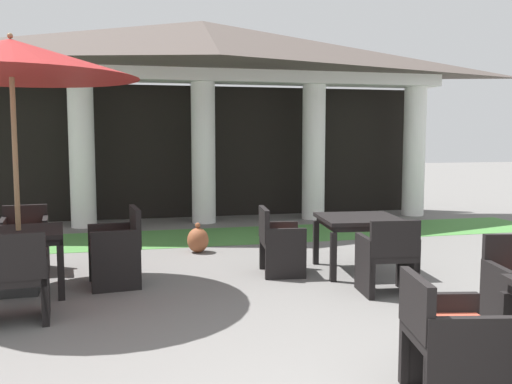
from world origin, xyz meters
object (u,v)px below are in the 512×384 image
at_px(patio_chair_mid_left_west, 279,242).
at_px(patio_chair_near_foreground_east, 117,249).
at_px(patio_umbrella_near_foreground, 11,60).
at_px(patio_chair_mid_right_west, 448,340).
at_px(patio_chair_mid_left_south, 388,258).
at_px(terracotta_urn, 198,240).
at_px(patio_table_near_foreground, 19,239).
at_px(patio_chair_near_foreground_north, 25,240).
at_px(patio_chair_near_foreground_south, 12,280).
at_px(patio_table_mid_left, 359,224).

bearing_deg(patio_chair_mid_left_west, patio_chair_near_foreground_east, -81.35).
distance_m(patio_umbrella_near_foreground, patio_chair_mid_right_west, 5.04).
height_order(patio_chair_mid_left_south, terracotta_urn, patio_chair_mid_left_south).
height_order(patio_table_near_foreground, terracotta_urn, patio_table_near_foreground).
height_order(patio_umbrella_near_foreground, terracotta_urn, patio_umbrella_near_foreground).
bearing_deg(terracotta_urn, patio_chair_mid_left_west, -61.37).
relative_size(patio_chair_near_foreground_east, patio_chair_mid_left_west, 1.08).
bearing_deg(patio_chair_near_foreground_north, patio_chair_near_foreground_south, 90.00).
distance_m(patio_umbrella_near_foreground, patio_chair_mid_left_west, 3.69).
distance_m(patio_chair_mid_left_south, patio_chair_mid_left_west, 1.46).
relative_size(patio_table_near_foreground, patio_chair_near_foreground_east, 1.12).
xyz_separation_m(patio_table_mid_left, patio_chair_mid_right_west, (-0.87, -3.37, -0.21)).
distance_m(patio_chair_mid_left_south, terracotta_urn, 3.18).
height_order(patio_umbrella_near_foreground, patio_chair_mid_left_west, patio_umbrella_near_foreground).
bearing_deg(patio_table_mid_left, patio_chair_near_foreground_north, 166.90).
relative_size(patio_table_mid_left, patio_chair_mid_right_west, 1.30).
relative_size(patio_umbrella_near_foreground, patio_chair_near_foreground_south, 3.22).
xyz_separation_m(patio_chair_near_foreground_south, patio_chair_near_foreground_east, (0.93, 1.15, 0.01)).
bearing_deg(terracotta_urn, patio_chair_near_foreground_north, -163.73).
distance_m(patio_chair_near_foreground_north, patio_chair_mid_left_west, 3.23).
xyz_separation_m(patio_table_near_foreground, patio_chair_mid_right_west, (3.16, -3.31, -0.20)).
relative_size(patio_chair_near_foreground_east, patio_chair_near_foreground_north, 1.08).
distance_m(patio_chair_near_foreground_east, patio_chair_mid_left_west, 1.97).
height_order(patio_table_mid_left, terracotta_urn, patio_table_mid_left).
distance_m(patio_table_mid_left, patio_chair_mid_left_west, 1.05).
bearing_deg(patio_chair_mid_right_west, patio_chair_mid_left_west, -166.03).
relative_size(patio_chair_mid_left_south, terracotta_urn, 1.89).
xyz_separation_m(patio_chair_near_foreground_south, patio_chair_mid_right_west, (3.05, -2.27, -0.01)).
bearing_deg(patio_table_mid_left, patio_chair_mid_left_west, 173.51).
relative_size(patio_table_near_foreground, patio_chair_near_foreground_north, 1.21).
bearing_deg(patio_table_near_foreground, patio_chair_mid_left_south, -13.70).
distance_m(patio_chair_near_foreground_east, patio_table_mid_left, 3.00).
relative_size(patio_chair_near_foreground_south, terracotta_urn, 1.94).
bearing_deg(patio_table_near_foreground, terracotta_urn, 37.93).
bearing_deg(patio_chair_near_foreground_south, patio_chair_near_foreground_north, 90.00).
distance_m(patio_table_mid_left, patio_chair_mid_left_south, 1.05).
distance_m(patio_table_near_foreground, patio_chair_mid_left_south, 4.03).
xyz_separation_m(patio_chair_near_foreground_north, patio_chair_mid_left_west, (3.12, -0.85, -0.02)).
distance_m(patio_chair_near_foreground_east, terracotta_urn, 1.97).
relative_size(patio_chair_near_foreground_south, patio_chair_near_foreground_north, 1.05).
bearing_deg(patio_umbrella_near_foreground, patio_chair_near_foreground_south, -83.96).
relative_size(patio_chair_near_foreground_east, terracotta_urn, 2.01).
xyz_separation_m(patio_umbrella_near_foreground, patio_chair_mid_left_south, (3.91, -0.95, -2.13)).
height_order(patio_chair_near_foreground_north, patio_chair_mid_right_west, same).
bearing_deg(patio_chair_mid_left_south, patio_chair_near_foreground_north, 160.24).
bearing_deg(patio_chair_mid_left_south, patio_table_mid_left, 90.00).
xyz_separation_m(patio_chair_near_foreground_east, patio_chair_mid_left_south, (2.88, -1.06, -0.02)).
distance_m(patio_chair_near_foreground_north, terracotta_urn, 2.40).
relative_size(patio_table_near_foreground, patio_chair_mid_left_south, 1.19).
distance_m(patio_umbrella_near_foreground, patio_chair_mid_left_south, 4.56).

